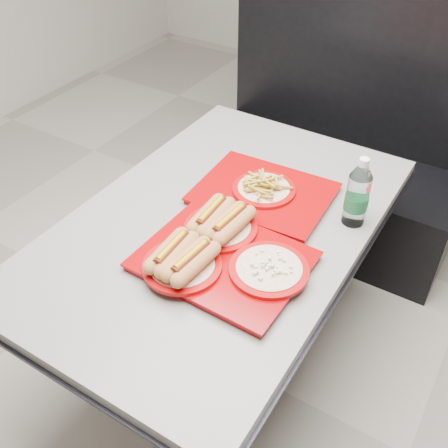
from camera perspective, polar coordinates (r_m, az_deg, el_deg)
The scene contains 6 objects.
ground at distance 2.28m, azimuth -0.38°, elevation -14.39°, with size 6.00×6.00×0.00m, color #A29C91.
diner_table at distance 1.84m, azimuth -0.45°, elevation -3.65°, with size 0.92×1.42×0.75m.
booth_bench at distance 2.75m, azimuth 11.90°, elevation 6.98°, with size 1.30×0.57×1.35m.
tray_near at distance 1.56m, azimuth -0.63°, elevation -3.04°, with size 0.50×0.44×0.11m.
tray_far at distance 1.83m, azimuth 4.35°, elevation 3.65°, with size 0.47×0.38×0.09m.
water_bottle at distance 1.72m, azimuth 14.31°, elevation 3.01°, with size 0.08×0.08×0.24m.
Camera 1 is at (0.72, -1.13, 1.85)m, focal length 42.00 mm.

